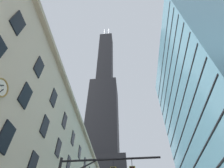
% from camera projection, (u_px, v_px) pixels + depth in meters
% --- Properties ---
extents(dark_skyscraper, '(29.55, 29.55, 209.95)m').
position_uv_depth(dark_skyscraper, '(102.00, 136.00, 116.29)').
color(dark_skyscraper, black).
rests_on(dark_skyscraper, ground).
extents(glass_office_midrise, '(17.06, 37.14, 54.37)m').
position_uv_depth(glass_office_midrise, '(219.00, 110.00, 41.61)').
color(glass_office_midrise, teal).
rests_on(glass_office_midrise, ground).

